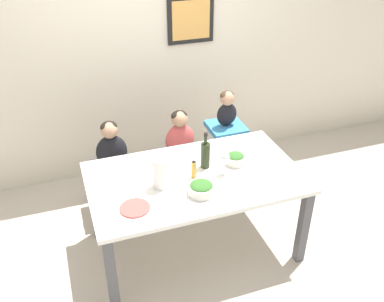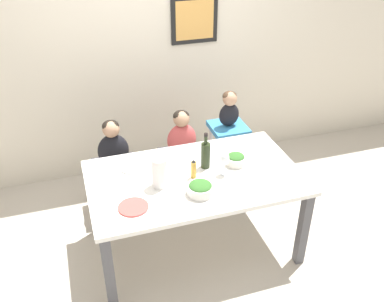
{
  "view_description": "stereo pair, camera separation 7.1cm",
  "coord_description": "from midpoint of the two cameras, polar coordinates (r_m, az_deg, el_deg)",
  "views": [
    {
      "loc": [
        -0.89,
        -2.51,
        2.59
      ],
      "look_at": [
        0.0,
        0.07,
        0.9
      ],
      "focal_mm": 40.0,
      "sensor_mm": 36.0,
      "label": 1
    },
    {
      "loc": [
        -0.83,
        -2.53,
        2.59
      ],
      "look_at": [
        0.0,
        0.07,
        0.9
      ],
      "focal_mm": 40.0,
      "sensor_mm": 36.0,
      "label": 2
    }
  ],
  "objects": [
    {
      "name": "dinner_plate_front_left",
      "position": [
        2.97,
        -8.31,
        -7.53
      ],
      "size": [
        0.21,
        0.21,
        0.01
      ],
      "color": "#D14C47",
      "rests_on": "dining_table"
    },
    {
      "name": "wall_back",
      "position": [
        4.2,
        -6.62,
        14.31
      ],
      "size": [
        10.0,
        0.09,
        2.7
      ],
      "color": "beige",
      "rests_on": "ground_plane"
    },
    {
      "name": "paper_towel_roll",
      "position": [
        3.09,
        -4.93,
        -2.92
      ],
      "size": [
        0.11,
        0.11,
        0.24
      ],
      "color": "white",
      "rests_on": "dining_table"
    },
    {
      "name": "wine_bottle",
      "position": [
        3.29,
        1.18,
        -0.43
      ],
      "size": [
        0.07,
        0.07,
        0.3
      ],
      "color": "#232D19",
      "rests_on": "dining_table"
    },
    {
      "name": "wine_glass_near",
      "position": [
        3.21,
        3.79,
        -1.04
      ],
      "size": [
        0.07,
        0.07,
        0.19
      ],
      "color": "white",
      "rests_on": "dining_table"
    },
    {
      "name": "dining_table",
      "position": [
        3.3,
        -0.21,
        -4.61
      ],
      "size": [
        1.62,
        0.95,
        0.72
      ],
      "color": "white",
      "rests_on": "ground_plane"
    },
    {
      "name": "person_child_left",
      "position": [
        3.77,
        -11.28,
        0.75
      ],
      "size": [
        0.27,
        0.15,
        0.45
      ],
      "color": "black",
      "rests_on": "chair_far_left"
    },
    {
      "name": "chair_far_left",
      "position": [
        3.93,
        -10.82,
        -3.05
      ],
      "size": [
        0.39,
        0.39,
        0.47
      ],
      "color": "silver",
      "rests_on": "ground_plane"
    },
    {
      "name": "chair_far_center",
      "position": [
        4.03,
        -2.07,
        -1.45
      ],
      "size": [
        0.39,
        0.39,
        0.47
      ],
      "color": "silver",
      "rests_on": "ground_plane"
    },
    {
      "name": "salad_bowl_large",
      "position": [
        3.05,
        0.59,
        -4.99
      ],
      "size": [
        0.19,
        0.19,
        0.09
      ],
      "color": "silver",
      "rests_on": "dining_table"
    },
    {
      "name": "person_child_center",
      "position": [
        3.87,
        -2.16,
        2.32
      ],
      "size": [
        0.27,
        0.15,
        0.45
      ],
      "color": "#C64C4C",
      "rests_on": "chair_far_center"
    },
    {
      "name": "person_baby_right",
      "position": [
        3.92,
        4.18,
        5.93
      ],
      "size": [
        0.19,
        0.14,
        0.34
      ],
      "color": "black",
      "rests_on": "chair_right_highchair"
    },
    {
      "name": "salad_bowl_small",
      "position": [
        3.38,
        5.21,
        -1.01
      ],
      "size": [
        0.16,
        0.16,
        0.09
      ],
      "color": "silver",
      "rests_on": "dining_table"
    },
    {
      "name": "chair_right_highchair",
      "position": [
        4.08,
        4.0,
        1.48
      ],
      "size": [
        0.33,
        0.33,
        0.7
      ],
      "color": "silver",
      "rests_on": "ground_plane"
    },
    {
      "name": "ground_plane",
      "position": [
        3.71,
        -0.19,
        -12.53
      ],
      "size": [
        14.0,
        14.0,
        0.0
      ],
      "primitive_type": "plane",
      "color": "#BCB2A3"
    },
    {
      "name": "condiment_bottle_hot_sauce",
      "position": [
        3.19,
        -0.39,
        -2.42
      ],
      "size": [
        0.04,
        0.04,
        0.16
      ],
      "color": "#BC8E33",
      "rests_on": "dining_table"
    },
    {
      "name": "dinner_plate_back_left",
      "position": [
        3.37,
        -8.57,
        -2.18
      ],
      "size": [
        0.21,
        0.21,
        0.01
      ],
      "color": "silver",
      "rests_on": "dining_table"
    }
  ]
}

